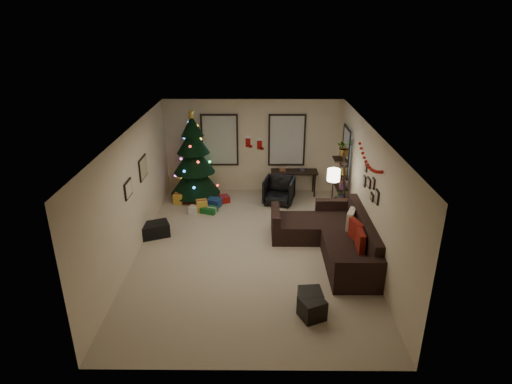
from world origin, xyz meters
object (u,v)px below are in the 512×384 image
at_px(christmas_tree, 194,162).
at_px(desk_chair, 279,191).
at_px(bookshelf, 342,183).
at_px(sofa, 334,238).
at_px(desk, 294,174).

relative_size(christmas_tree, desk_chair, 3.48).
bearing_deg(bookshelf, desk_chair, 159.30).
distance_m(sofa, bookshelf, 2.08).
bearing_deg(desk, desk_chair, -124.99).
relative_size(desk_chair, bookshelf, 0.43).
distance_m(christmas_tree, desk_chair, 2.49).
xyz_separation_m(desk_chair, bookshelf, (1.58, -0.60, 0.46)).
xyz_separation_m(sofa, bookshelf, (0.48, 1.95, 0.54)).
bearing_deg(christmas_tree, sofa, -40.68).
distance_m(desk, desk_chair, 0.83).
height_order(desk, desk_chair, desk_chair).
bearing_deg(desk, christmas_tree, -175.30).
distance_m(desk_chair, bookshelf, 1.76).
height_order(desk_chair, bookshelf, bookshelf).
bearing_deg(bookshelf, christmas_tree, 165.52).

